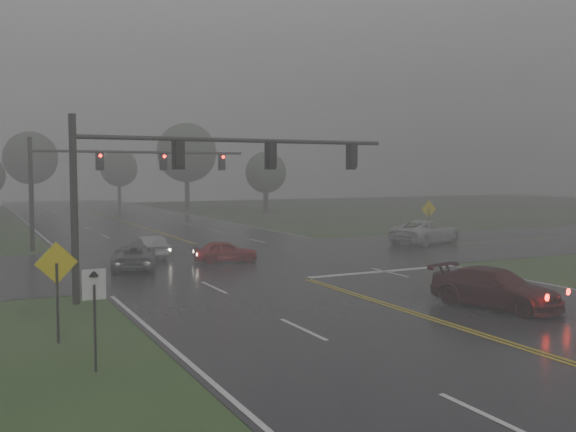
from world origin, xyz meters
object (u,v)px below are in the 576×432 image
sedan_maroon (495,308)px  pickup_white (426,244)px  signal_gantry_near (184,170)px  signal_gantry_far (104,171)px  car_grey (134,269)px  sedan_silver (149,258)px  sedan_red (226,263)px

sedan_maroon → pickup_white: (10.95, 17.56, 0.00)m
signal_gantry_near → signal_gantry_far: 17.63m
car_grey → pickup_white: (20.47, 2.53, 0.00)m
sedan_maroon → signal_gantry_far: signal_gantry_far is taller
sedan_maroon → sedan_silver: bearing=97.3°
sedan_red → sedan_silver: 4.86m
car_grey → signal_gantry_near: bearing=107.2°
pickup_white → signal_gantry_near: 23.06m
sedan_maroon → signal_gantry_far: 27.16m
sedan_maroon → sedan_silver: 20.35m
sedan_silver → signal_gantry_far: size_ratio=0.27×
sedan_red → signal_gantry_near: 10.25m
car_grey → sedan_red: bearing=-163.5°
signal_gantry_near → sedan_silver: bearing=82.9°
signal_gantry_far → pickup_white: bearing=-20.8°
sedan_red → sedan_silver: bearing=52.7°
sedan_maroon → signal_gantry_near: bearing=125.6°
sedan_red → pickup_white: bearing=-70.4°
sedan_maroon → signal_gantry_far: bearing=94.5°
sedan_maroon → pickup_white: size_ratio=0.85×
sedan_maroon → signal_gantry_near: (-9.21, 7.51, 4.96)m
signal_gantry_near → signal_gantry_far: signal_gantry_near is taller
sedan_red → pickup_white: (15.50, 2.39, 0.00)m
pickup_white → signal_gantry_near: signal_gantry_near is taller
sedan_maroon → car_grey: bearing=107.1°
sedan_silver → signal_gantry_far: (-1.20, 6.34, 4.97)m
car_grey → sedan_maroon: bearing=137.2°
pickup_white → signal_gantry_near: bearing=97.8°
car_grey → signal_gantry_far: signal_gantry_far is taller
sedan_maroon → car_grey: size_ratio=1.07×
car_grey → signal_gantry_far: 11.28m
car_grey → signal_gantry_near: size_ratio=0.33×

